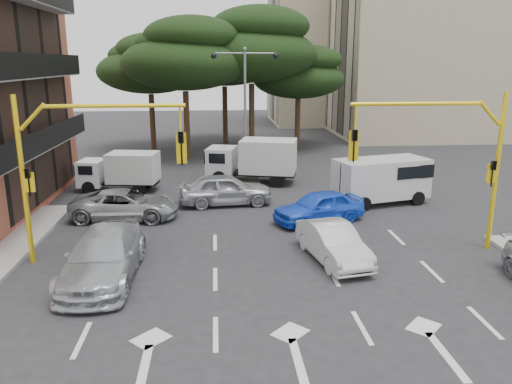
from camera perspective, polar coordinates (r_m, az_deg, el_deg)
ground at (r=17.12m, az=2.12°, el=-9.67°), size 120.00×120.00×0.00m
median_strip at (r=32.30m, az=-1.21°, el=2.20°), size 1.40×6.00×0.15m
apartment_beige_near at (r=52.32m, az=20.87°, el=16.29°), size 20.20×12.15×18.70m
apartment_beige_far at (r=61.32m, az=9.69°, el=15.70°), size 16.20×12.15×16.70m
pine_left_near at (r=37.50m, az=-8.11°, el=15.38°), size 9.15×9.15×10.23m
pine_center at (r=39.57m, az=-0.42°, el=16.48°), size 9.98×9.98×11.16m
pine_left_far at (r=41.74m, az=-12.00°, el=14.18°), size 8.32×8.32×9.30m
pine_right at (r=42.03m, az=4.97°, el=13.49°), size 7.49×7.49×8.37m
pine_back at (r=44.45m, az=-3.59°, el=15.37°), size 9.15×9.15×10.23m
signal_mast_right at (r=19.78m, az=21.55°, el=4.42°), size 5.79×0.37×6.00m
signal_mast_left at (r=18.43m, az=-20.11°, el=3.87°), size 5.79×0.37×6.00m
street_lamp_center at (r=31.58m, az=-1.27°, el=11.72°), size 4.16×0.36×7.77m
car_white_hatch at (r=18.44m, az=8.80°, el=-5.75°), size 2.20×4.31×1.35m
car_blue_compact at (r=22.64m, az=7.20°, el=-1.69°), size 4.55×3.09×1.44m
car_silver_wagon at (r=17.47m, az=-17.03°, el=-7.00°), size 2.33×5.53×1.59m
car_silver_cross_a at (r=23.75m, az=-14.71°, el=-1.40°), size 5.01×2.56×1.35m
car_silver_cross_b at (r=25.28m, az=-3.52°, el=0.32°), size 4.84×2.30×1.60m
van_white at (r=26.21m, az=14.09°, el=1.26°), size 5.08×3.25×2.35m
box_truck_a at (r=28.90m, az=-15.34°, el=2.24°), size 4.66×2.48×2.18m
box_truck_b at (r=29.77m, az=-0.42°, el=3.56°), size 5.71×3.43×2.63m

